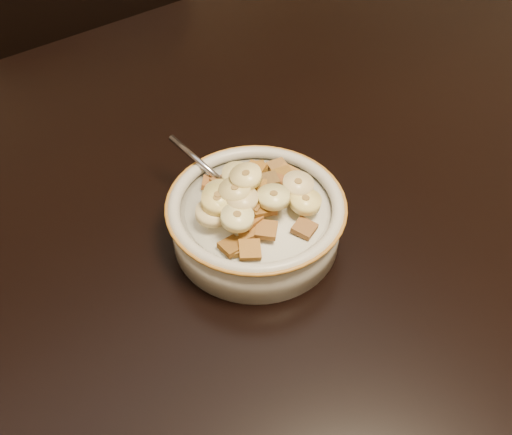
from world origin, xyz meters
TOP-DOWN VIEW (x-y plane):
  - table at (0.00, 0.00)m, footprint 1.41×0.91m
  - chair at (0.16, 0.54)m, footprint 0.52×0.52m
  - cereal_bowl at (0.01, -0.06)m, footprint 0.17×0.17m
  - milk at (0.01, -0.06)m, footprint 0.14×0.14m
  - spoon at (0.00, -0.03)m, footprint 0.04×0.05m
  - cereal_square_0 at (0.04, -0.05)m, footprint 0.03×0.03m
  - cereal_square_1 at (0.04, -0.01)m, footprint 0.03×0.03m
  - cereal_square_2 at (0.00, -0.01)m, footprint 0.02×0.02m
  - cereal_square_3 at (0.02, -0.05)m, footprint 0.03×0.03m
  - cereal_square_4 at (0.06, -0.03)m, footprint 0.02×0.02m
  - cereal_square_5 at (-0.01, -0.01)m, footprint 0.03×0.03m
  - cereal_square_6 at (0.06, -0.04)m, footprint 0.03×0.03m
  - cereal_square_7 at (0.07, -0.04)m, footprint 0.03×0.03m
  - cereal_square_8 at (-0.02, -0.06)m, footprint 0.03×0.03m
  - cereal_square_9 at (-0.01, -0.03)m, footprint 0.03×0.03m
  - cereal_square_10 at (-0.00, -0.03)m, footprint 0.03×0.03m
  - cereal_square_11 at (0.04, -0.05)m, footprint 0.03×0.03m
  - cereal_square_12 at (0.03, -0.02)m, footprint 0.03×0.03m
  - cereal_square_13 at (0.04, -0.02)m, footprint 0.03×0.03m
  - cereal_square_14 at (-0.03, -0.09)m, footprint 0.03×0.03m
  - cereal_square_15 at (-0.04, -0.09)m, footprint 0.02×0.02m
  - cereal_square_16 at (0.01, -0.08)m, footprint 0.03×0.03m
  - cereal_square_17 at (-0.00, -0.07)m, footprint 0.03×0.03m
  - cereal_square_18 at (0.00, -0.08)m, footprint 0.02×0.02m
  - cereal_square_19 at (0.05, -0.08)m, footprint 0.03×0.03m
  - cereal_square_20 at (-0.02, -0.09)m, footprint 0.03×0.03m
  - cereal_square_21 at (0.02, -0.07)m, footprint 0.03×0.03m
  - cereal_square_22 at (0.06, -0.04)m, footprint 0.03×0.03m
  - cereal_square_23 at (0.03, -0.11)m, footprint 0.03×0.03m
  - cereal_square_24 at (0.01, -0.04)m, footprint 0.03×0.03m
  - cereal_square_25 at (-0.01, -0.10)m, footprint 0.03×0.03m
  - cereal_square_26 at (-0.00, -0.07)m, footprint 0.03×0.03m
  - cereal_square_27 at (-0.03, -0.10)m, footprint 0.03×0.03m
  - cereal_square_28 at (-0.01, -0.08)m, footprint 0.02×0.02m
  - cereal_square_29 at (0.03, -0.07)m, footprint 0.02×0.02m
  - cereal_square_30 at (0.06, -0.08)m, footprint 0.03×0.03m
  - banana_slice_0 at (0.04, -0.09)m, footprint 0.04×0.04m
  - banana_slice_1 at (-0.01, -0.05)m, footprint 0.04×0.04m
  - banana_slice_2 at (-0.03, -0.05)m, footprint 0.04×0.04m
  - banana_slice_3 at (0.02, -0.08)m, footprint 0.04×0.04m
  - banana_slice_4 at (0.01, -0.03)m, footprint 0.04×0.04m
  - banana_slice_5 at (-0.03, -0.05)m, footprint 0.03×0.03m
  - banana_slice_6 at (-0.01, -0.04)m, footprint 0.04×0.04m
  - banana_slice_7 at (-0.02, -0.04)m, footprint 0.03×0.03m
  - banana_slice_8 at (-0.03, -0.08)m, footprint 0.03×0.03m
  - banana_slice_9 at (-0.01, -0.06)m, footprint 0.04×0.04m
  - banana_slice_10 at (0.05, -0.07)m, footprint 0.03×0.03m
  - banana_slice_11 at (0.01, -0.05)m, footprint 0.04×0.04m
  - banana_slice_12 at (-0.04, -0.05)m, footprint 0.04×0.04m

SIDE VIEW (x-z plane):
  - chair at x=0.16m, z-range 0.00..0.95m
  - table at x=0.00m, z-range 0.71..0.75m
  - cereal_bowl at x=0.01m, z-range 0.75..0.79m
  - milk at x=0.01m, z-range 0.79..0.79m
  - spoon at x=0.00m, z-range 0.79..0.80m
  - cereal_square_5 at x=-0.01m, z-range 0.79..0.80m
  - cereal_square_7 at x=0.07m, z-range 0.79..0.80m
  - cereal_square_1 at x=0.04m, z-range 0.79..0.80m
  - cereal_square_4 at x=0.06m, z-range 0.79..0.80m
  - cereal_square_23 at x=0.03m, z-range 0.79..0.80m
  - cereal_square_14 at x=-0.03m, z-range 0.79..0.80m
  - cereal_square_2 at x=0.00m, z-range 0.79..0.80m
  - cereal_square_15 at x=-0.04m, z-range 0.79..0.80m
  - cereal_square_30 at x=0.06m, z-range 0.79..0.81m
  - cereal_square_6 at x=0.06m, z-range 0.80..0.80m
  - cereal_square_12 at x=0.03m, z-range 0.79..0.81m
  - cereal_square_27 at x=-0.03m, z-range 0.79..0.81m
  - cereal_square_20 at x=-0.02m, z-range 0.80..0.81m
  - cereal_square_13 at x=0.04m, z-range 0.80..0.81m
  - cereal_square_22 at x=0.06m, z-range 0.80..0.81m
  - cereal_square_19 at x=0.05m, z-range 0.80..0.81m
  - cereal_square_0 at x=0.04m, z-range 0.80..0.81m
  - cereal_square_25 at x=-0.01m, z-range 0.80..0.81m
  - cereal_square_9 at x=-0.01m, z-range 0.80..0.81m
  - cereal_square_10 at x=0.00m, z-range 0.80..0.81m
  - cereal_square_11 at x=0.04m, z-range 0.80..0.81m
  - cereal_square_28 at x=-0.01m, z-range 0.80..0.81m
  - banana_slice_0 at x=0.04m, z-range 0.80..0.82m
  - cereal_square_8 at x=-0.02m, z-range 0.80..0.81m
  - banana_slice_12 at x=-0.04m, z-range 0.80..0.82m
  - cereal_square_16 at x=0.01m, z-range 0.81..0.81m
  - cereal_square_29 at x=0.03m, z-range 0.80..0.82m
  - cereal_square_24 at x=0.01m, z-range 0.81..0.81m
  - cereal_square_18 at x=0.00m, z-range 0.81..0.82m
  - cereal_square_26 at x=0.00m, z-range 0.81..0.82m
  - banana_slice_10 at x=0.05m, z-range 0.81..0.82m
  - cereal_square_3 at x=0.02m, z-range 0.81..0.82m
  - cereal_square_21 at x=0.02m, z-range 0.81..0.82m
  - cereal_square_17 at x=0.00m, z-range 0.81..0.82m
  - banana_slice_6 at x=-0.01m, z-range 0.81..0.82m
  - banana_slice_7 at x=-0.02m, z-range 0.81..0.82m
  - banana_slice_8 at x=-0.03m, z-range 0.81..0.82m
  - banana_slice_5 at x=-0.03m, z-range 0.81..0.83m
  - banana_slice_2 at x=-0.03m, z-range 0.81..0.82m
  - banana_slice_3 at x=0.02m, z-range 0.81..0.83m
  - banana_slice_9 at x=-0.01m, z-range 0.81..0.83m
  - banana_slice_4 at x=0.01m, z-range 0.81..0.83m
  - banana_slice_1 at x=-0.01m, z-range 0.82..0.83m
  - banana_slice_11 at x=0.01m, z-range 0.82..0.84m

